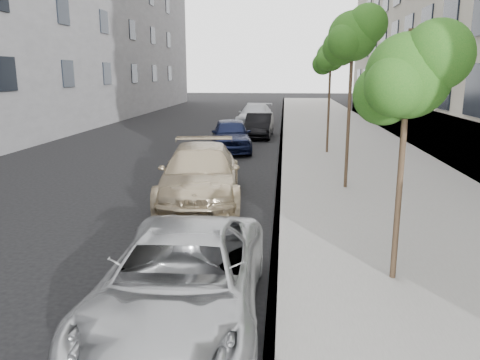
# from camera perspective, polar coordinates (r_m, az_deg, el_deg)

# --- Properties ---
(ground) EXTENTS (160.00, 160.00, 0.00)m
(ground) POSITION_cam_1_polar(r_m,az_deg,el_deg) (7.19, -6.01, -16.67)
(ground) COLOR black
(ground) RESTS_ON ground
(sidewalk) EXTENTS (6.40, 72.00, 0.14)m
(sidewalk) POSITION_cam_1_polar(r_m,az_deg,el_deg) (30.47, 11.08, 6.14)
(sidewalk) COLOR gray
(sidewalk) RESTS_ON ground
(curb) EXTENTS (0.15, 72.00, 0.14)m
(curb) POSITION_cam_1_polar(r_m,az_deg,el_deg) (30.32, 5.16, 6.30)
(curb) COLOR #9E9B93
(curb) RESTS_ON ground
(tree_near) EXTENTS (1.68, 1.48, 4.19)m
(tree_near) POSITION_cam_1_polar(r_m,az_deg,el_deg) (7.86, 20.01, 11.87)
(tree_near) COLOR #38281C
(tree_near) RESTS_ON sidewalk
(tree_mid) EXTENTS (1.74, 1.54, 5.29)m
(tree_mid) POSITION_cam_1_polar(r_m,az_deg,el_deg) (14.29, 13.71, 16.68)
(tree_mid) COLOR #38281C
(tree_mid) RESTS_ON sidewalk
(tree_far) EXTENTS (1.60, 1.40, 4.86)m
(tree_far) POSITION_cam_1_polar(r_m,az_deg,el_deg) (20.72, 11.08, 14.53)
(tree_far) COLOR #38281C
(tree_far) RESTS_ON sidewalk
(minivan) EXTENTS (2.36, 4.90, 1.35)m
(minivan) POSITION_cam_1_polar(r_m,az_deg,el_deg) (6.83, -7.13, -12.03)
(minivan) COLOR #A6A8AB
(minivan) RESTS_ON ground
(suv) EXTENTS (2.81, 5.59, 1.56)m
(suv) POSITION_cam_1_polar(r_m,az_deg,el_deg) (13.12, -4.88, 0.72)
(suv) COLOR tan
(suv) RESTS_ON ground
(sedan_blue) EXTENTS (2.36, 4.60, 1.50)m
(sedan_blue) POSITION_cam_1_polar(r_m,az_deg,el_deg) (21.73, -1.10, 5.54)
(sedan_blue) COLOR black
(sedan_blue) RESTS_ON ground
(sedan_black) EXTENTS (1.53, 4.09, 1.34)m
(sedan_black) POSITION_cam_1_polar(r_m,az_deg,el_deg) (26.43, 2.34, 6.67)
(sedan_black) COLOR black
(sedan_black) RESTS_ON ground
(sedan_rear) EXTENTS (2.43, 5.30, 1.50)m
(sedan_rear) POSITION_cam_1_polar(r_m,az_deg,el_deg) (31.63, 1.88, 7.86)
(sedan_rear) COLOR #A7AAB0
(sedan_rear) RESTS_ON ground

